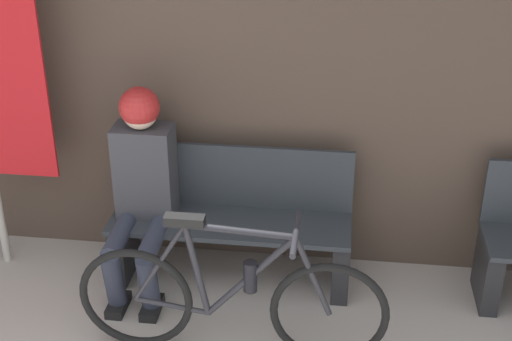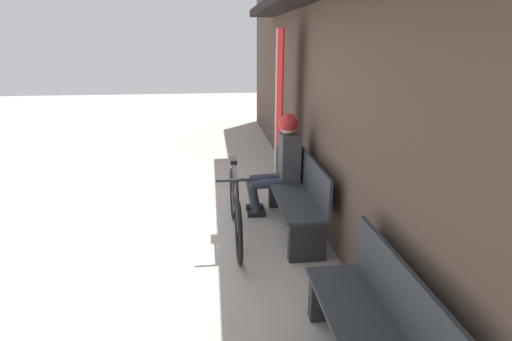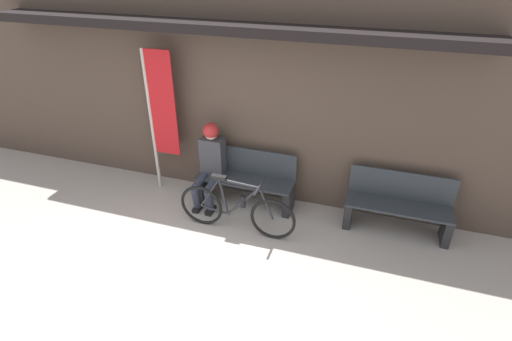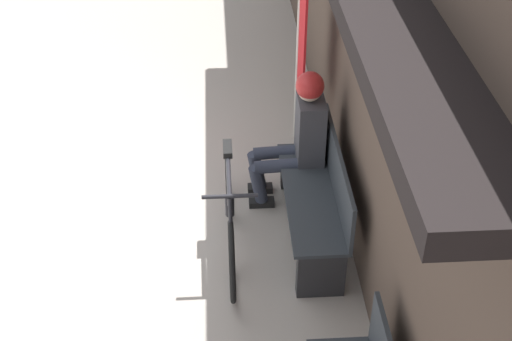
{
  "view_description": "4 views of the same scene",
  "coord_description": "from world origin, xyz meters",
  "px_view_note": "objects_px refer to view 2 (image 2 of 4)",
  "views": [
    {
      "loc": [
        1.0,
        -1.39,
        2.58
      ],
      "look_at": [
        0.59,
        1.9,
        0.91
      ],
      "focal_mm": 50.0,
      "sensor_mm": 36.0,
      "label": 1
    },
    {
      "loc": [
        4.41,
        1.32,
        2.03
      ],
      "look_at": [
        0.24,
        1.79,
        0.66
      ],
      "focal_mm": 28.0,
      "sensor_mm": 36.0,
      "label": 2
    },
    {
      "loc": [
        2.1,
        -2.48,
        3.41
      ],
      "look_at": [
        0.67,
        1.88,
        0.79
      ],
      "focal_mm": 28.0,
      "sensor_mm": 36.0,
      "label": 3
    },
    {
      "loc": [
        4.8,
        1.49,
        3.9
      ],
      "look_at": [
        0.59,
        1.74,
        0.81
      ],
      "focal_mm": 50.0,
      "sensor_mm": 36.0,
      "label": 4
    }
  ],
  "objects_px": {
    "park_bench_near": "(298,199)",
    "banner_pole": "(279,97)",
    "park_bench_far": "(374,333)",
    "bicycle": "(235,208)",
    "person_seated": "(282,158)"
  },
  "relations": [
    {
      "from": "park_bench_far",
      "to": "banner_pole",
      "type": "relative_size",
      "value": 0.62
    },
    {
      "from": "person_seated",
      "to": "park_bench_near",
      "type": "bearing_deg",
      "value": 11.8
    },
    {
      "from": "person_seated",
      "to": "banner_pole",
      "type": "relative_size",
      "value": 0.56
    },
    {
      "from": "park_bench_near",
      "to": "bicycle",
      "type": "distance_m",
      "value": 0.71
    },
    {
      "from": "bicycle",
      "to": "banner_pole",
      "type": "relative_size",
      "value": 0.74
    },
    {
      "from": "person_seated",
      "to": "park_bench_far",
      "type": "distance_m",
      "value": 2.67
    },
    {
      "from": "bicycle",
      "to": "person_seated",
      "type": "distance_m",
      "value": 0.93
    },
    {
      "from": "park_bench_near",
      "to": "banner_pole",
      "type": "height_order",
      "value": "banner_pole"
    },
    {
      "from": "person_seated",
      "to": "park_bench_far",
      "type": "bearing_deg",
      "value": 2.25
    },
    {
      "from": "park_bench_far",
      "to": "banner_pole",
      "type": "xyz_separation_m",
      "value": [
        -3.45,
        -0.01,
        0.94
      ]
    },
    {
      "from": "park_bench_far",
      "to": "person_seated",
      "type": "bearing_deg",
      "value": -177.75
    },
    {
      "from": "bicycle",
      "to": "park_bench_far",
      "type": "height_order",
      "value": "bicycle"
    },
    {
      "from": "bicycle",
      "to": "person_seated",
      "type": "height_order",
      "value": "person_seated"
    },
    {
      "from": "park_bench_near",
      "to": "banner_pole",
      "type": "relative_size",
      "value": 0.65
    },
    {
      "from": "park_bench_far",
      "to": "banner_pole",
      "type": "distance_m",
      "value": 3.58
    }
  ]
}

